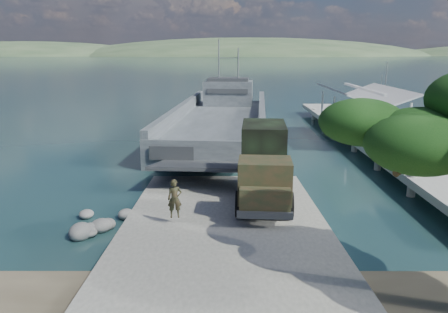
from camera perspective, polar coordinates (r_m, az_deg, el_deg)
ground at (r=23.13m, az=0.15°, el=-8.46°), size 1400.00×1400.00×0.00m
boat_ramp at (r=22.11m, az=0.15°, el=-8.85°), size 10.00×18.00×0.50m
shoreline_rocks at (r=24.38m, az=-14.72°, el=-7.74°), size 3.20×5.60×0.90m
distant_headlands at (r=583.61m, az=5.07°, el=13.00°), size 1000.00×240.00×48.00m
pier at (r=42.84m, az=17.79°, el=3.56°), size 6.40×44.00×6.10m
landing_craft at (r=46.55m, az=-0.38°, el=4.11°), size 11.71×36.68×10.74m
military_truck at (r=24.69m, az=5.22°, el=-0.92°), size 3.38×8.88×4.03m
soldier at (r=21.24m, az=-6.42°, el=-6.48°), size 0.75×0.56×1.87m
sailboat_near at (r=55.07m, az=20.06°, el=4.29°), size 3.61×6.46×7.56m
sailboat_far at (r=61.06m, az=19.60°, el=5.11°), size 2.46×4.94×5.78m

